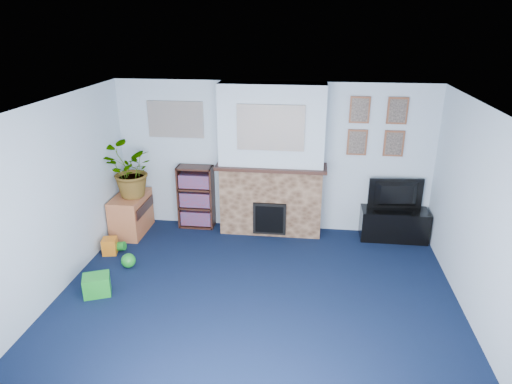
# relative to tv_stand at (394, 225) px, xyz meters

# --- Properties ---
(floor) EXTENTS (5.00, 4.50, 0.01)m
(floor) POSITION_rel_tv_stand_xyz_m (-1.95, -2.03, -0.23)
(floor) COLOR #0D1833
(floor) RESTS_ON ground
(ceiling) EXTENTS (5.00, 4.50, 0.01)m
(ceiling) POSITION_rel_tv_stand_xyz_m (-1.95, -2.03, 2.17)
(ceiling) COLOR white
(ceiling) RESTS_ON wall_back
(wall_back) EXTENTS (5.00, 0.04, 2.40)m
(wall_back) POSITION_rel_tv_stand_xyz_m (-1.95, 0.22, 0.97)
(wall_back) COLOR silver
(wall_back) RESTS_ON ground
(wall_front) EXTENTS (5.00, 0.04, 2.40)m
(wall_front) POSITION_rel_tv_stand_xyz_m (-1.95, -4.28, 0.97)
(wall_front) COLOR silver
(wall_front) RESTS_ON ground
(wall_left) EXTENTS (0.04, 4.50, 2.40)m
(wall_left) POSITION_rel_tv_stand_xyz_m (-4.45, -2.03, 0.97)
(wall_left) COLOR silver
(wall_left) RESTS_ON ground
(wall_right) EXTENTS (0.04, 4.50, 2.40)m
(wall_right) POSITION_rel_tv_stand_xyz_m (0.55, -2.03, 0.97)
(wall_right) COLOR silver
(wall_right) RESTS_ON ground
(chimney_breast) EXTENTS (1.72, 0.50, 2.40)m
(chimney_breast) POSITION_rel_tv_stand_xyz_m (-1.95, 0.02, 0.96)
(chimney_breast) COLOR brown
(chimney_breast) RESTS_ON ground
(collage_main) EXTENTS (1.00, 0.03, 0.68)m
(collage_main) POSITION_rel_tv_stand_xyz_m (-1.95, -0.19, 1.55)
(collage_main) COLOR gray
(collage_main) RESTS_ON chimney_breast
(collage_left) EXTENTS (0.90, 0.03, 0.58)m
(collage_left) POSITION_rel_tv_stand_xyz_m (-3.50, 0.21, 1.55)
(collage_left) COLOR gray
(collage_left) RESTS_ON wall_back
(portrait_tl) EXTENTS (0.30, 0.03, 0.40)m
(portrait_tl) POSITION_rel_tv_stand_xyz_m (-0.65, 0.20, 1.77)
(portrait_tl) COLOR brown
(portrait_tl) RESTS_ON wall_back
(portrait_tr) EXTENTS (0.30, 0.03, 0.40)m
(portrait_tr) POSITION_rel_tv_stand_xyz_m (-0.10, 0.20, 1.77)
(portrait_tr) COLOR brown
(portrait_tr) RESTS_ON wall_back
(portrait_bl) EXTENTS (0.30, 0.03, 0.40)m
(portrait_bl) POSITION_rel_tv_stand_xyz_m (-0.65, 0.20, 1.27)
(portrait_bl) COLOR brown
(portrait_bl) RESTS_ON wall_back
(portrait_br) EXTENTS (0.30, 0.03, 0.40)m
(portrait_br) POSITION_rel_tv_stand_xyz_m (-0.10, 0.20, 1.27)
(portrait_br) COLOR brown
(portrait_br) RESTS_ON wall_back
(tv_stand) EXTENTS (1.03, 0.43, 0.49)m
(tv_stand) POSITION_rel_tv_stand_xyz_m (0.00, 0.00, 0.00)
(tv_stand) COLOR black
(tv_stand) RESTS_ON ground
(television) EXTENTS (0.85, 0.19, 0.48)m
(television) POSITION_rel_tv_stand_xyz_m (0.00, 0.02, 0.50)
(television) COLOR black
(television) RESTS_ON tv_stand
(bookshelf) EXTENTS (0.58, 0.28, 1.05)m
(bookshelf) POSITION_rel_tv_stand_xyz_m (-3.19, 0.08, 0.28)
(bookshelf) COLOR black
(bookshelf) RESTS_ON ground
(sideboard) EXTENTS (0.46, 0.82, 0.64)m
(sideboard) POSITION_rel_tv_stand_xyz_m (-4.19, -0.28, 0.12)
(sideboard) COLOR #B5623A
(sideboard) RESTS_ON ground
(potted_plant) EXTENTS (1.02, 1.00, 0.86)m
(potted_plant) POSITION_rel_tv_stand_xyz_m (-4.14, -0.33, 0.84)
(potted_plant) COLOR #26661E
(potted_plant) RESTS_ON sideboard
(mantel_clock) EXTENTS (0.10, 0.06, 0.14)m
(mantel_clock) POSITION_rel_tv_stand_xyz_m (-1.98, -0.03, 1.00)
(mantel_clock) COLOR gold
(mantel_clock) RESTS_ON chimney_breast
(mantel_candle) EXTENTS (0.05, 0.05, 0.15)m
(mantel_candle) POSITION_rel_tv_stand_xyz_m (-1.64, -0.03, 1.01)
(mantel_candle) COLOR #B2BFC6
(mantel_candle) RESTS_ON chimney_breast
(mantel_teddy) EXTENTS (0.12, 0.12, 0.12)m
(mantel_teddy) POSITION_rel_tv_stand_xyz_m (-2.57, -0.03, 0.99)
(mantel_teddy) COLOR gray
(mantel_teddy) RESTS_ON chimney_breast
(mantel_can) EXTENTS (0.06, 0.06, 0.13)m
(mantel_can) POSITION_rel_tv_stand_xyz_m (-1.29, -0.03, 0.99)
(mantel_can) COLOR orange
(mantel_can) RESTS_ON chimney_breast
(green_crate) EXTENTS (0.40, 0.37, 0.26)m
(green_crate) POSITION_rel_tv_stand_xyz_m (-3.97, -2.07, -0.08)
(green_crate) COLOR #198C26
(green_crate) RESTS_ON ground
(toy_ball) EXTENTS (0.20, 0.20, 0.20)m
(toy_ball) POSITION_rel_tv_stand_xyz_m (-3.83, -1.38, -0.14)
(toy_ball) COLOR #198C26
(toy_ball) RESTS_ON ground
(toy_block) EXTENTS (0.24, 0.24, 0.24)m
(toy_block) POSITION_rel_tv_stand_xyz_m (-4.25, -1.03, -0.12)
(toy_block) COLOR orange
(toy_block) RESTS_ON ground
(toy_tube) EXTENTS (0.30, 0.13, 0.17)m
(toy_tube) POSITION_rel_tv_stand_xyz_m (-4.20, -0.94, -0.15)
(toy_tube) COLOR #198C26
(toy_tube) RESTS_ON ground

